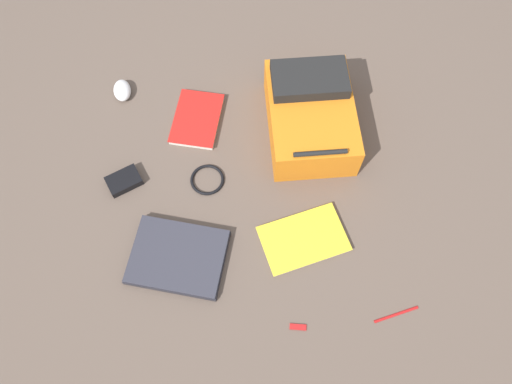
{
  "coord_description": "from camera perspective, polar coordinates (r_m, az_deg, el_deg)",
  "views": [
    {
      "loc": [
        0.01,
        0.7,
        1.54
      ],
      "look_at": [
        -0.03,
        0.0,
        0.02
      ],
      "focal_mm": 34.3,
      "sensor_mm": 36.0,
      "label": 1
    }
  ],
  "objects": [
    {
      "name": "power_brick",
      "position": [
        1.76,
        -15.14,
        1.27
      ],
      "size": [
        0.14,
        0.12,
        0.03
      ],
      "primitive_type": "cube",
      "rotation": [
        0.0,
        0.0,
        2.03
      ],
      "color": "black",
      "rests_on": "ground_plane"
    },
    {
      "name": "laptop",
      "position": [
        1.61,
        -9.1,
        -7.48
      ],
      "size": [
        0.35,
        0.3,
        0.03
      ],
      "color": "#24242C",
      "rests_on": "ground_plane"
    },
    {
      "name": "book_red",
      "position": [
        1.84,
        -6.9,
        8.42
      ],
      "size": [
        0.21,
        0.26,
        0.02
      ],
      "color": "silver",
      "rests_on": "ground_plane"
    },
    {
      "name": "book_blue",
      "position": [
        1.63,
        5.55,
        -5.49
      ],
      "size": [
        0.31,
        0.25,
        0.02
      ],
      "color": "silver",
      "rests_on": "ground_plane"
    },
    {
      "name": "computer_mouse",
      "position": [
        1.96,
        -15.33,
        11.36
      ],
      "size": [
        0.08,
        0.11,
        0.04
      ],
      "primitive_type": "ellipsoid",
      "rotation": [
        0.0,
        0.0,
        0.15
      ],
      "color": "silver",
      "rests_on": "ground_plane"
    },
    {
      "name": "pen_black",
      "position": [
        1.62,
        16.06,
        -13.53
      ],
      "size": [
        0.15,
        0.05,
        0.01
      ],
      "primitive_type": "cylinder",
      "rotation": [
        1.57,
        0.0,
        4.97
      ],
      "color": "red",
      "rests_on": "ground_plane"
    },
    {
      "name": "usb_stick",
      "position": [
        1.56,
        4.93,
        -15.4
      ],
      "size": [
        0.05,
        0.02,
        0.01
      ],
      "primitive_type": "cube",
      "rotation": [
        0.0,
        0.0,
        4.58
      ],
      "color": "#B21919",
      "rests_on": "ground_plane"
    },
    {
      "name": "ground_plane",
      "position": [
        1.69,
        -1.14,
        -0.26
      ],
      "size": [
        3.34,
        3.34,
        0.0
      ],
      "primitive_type": "plane",
      "color": "brown"
    },
    {
      "name": "cable_coil",
      "position": [
        1.72,
        -5.7,
        1.44
      ],
      "size": [
        0.12,
        0.12,
        0.01
      ],
      "primitive_type": "torus",
      "color": "black",
      "rests_on": "ground_plane"
    },
    {
      "name": "backpack",
      "position": [
        1.76,
        6.34,
        9.01
      ],
      "size": [
        0.3,
        0.42,
        0.19
      ],
      "color": "orange",
      "rests_on": "ground_plane"
    }
  ]
}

